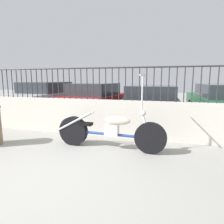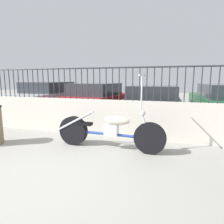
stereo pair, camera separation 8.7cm
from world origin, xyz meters
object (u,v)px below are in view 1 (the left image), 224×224
at_px(motorcycle_blue, 104,130).
at_px(car_red, 95,98).
at_px(car_silver, 48,97).
at_px(car_black, 151,102).

relative_size(motorcycle_blue, car_red, 0.58).
height_order(motorcycle_blue, car_silver, motorcycle_blue).
xyz_separation_m(car_silver, car_black, (4.55, -0.40, -0.04)).
distance_m(car_silver, car_red, 2.24).
xyz_separation_m(car_red, car_black, (2.32, -0.42, -0.01)).
distance_m(motorcycle_blue, car_black, 3.50).
xyz_separation_m(motorcycle_blue, car_black, (0.63, 3.43, 0.24)).
bearing_deg(motorcycle_blue, car_black, 81.77).
height_order(motorcycle_blue, car_black, motorcycle_blue).
distance_m(car_red, car_black, 2.35).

